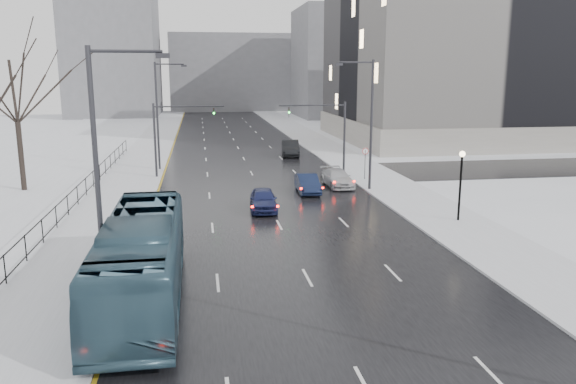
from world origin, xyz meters
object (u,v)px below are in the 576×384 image
no_uturn_sign (365,154)px  lamppost_r_mid (461,176)px  mast_signal_left (167,131)px  sedan_right_near (307,184)px  bus (142,259)px  tree_park_e (25,191)px  streetlight_l_far (160,111)px  sedan_right_far (337,178)px  streetlight_r_mid (369,119)px  mast_signal_right (333,129)px  sedan_center_near (263,200)px  streetlight_l_near (103,167)px  sedan_right_distant (290,148)px

no_uturn_sign → lamppost_r_mid: bearing=-82.7°
lamppost_r_mid → mast_signal_left: (-18.33, 18.00, 1.16)m
sedan_right_near → bus: bearing=-116.8°
tree_park_e → lamppost_r_mid: bearing=-25.6°
streetlight_l_far → sedan_right_near: streetlight_l_far is taller
sedan_right_near → sedan_right_far: size_ratio=0.92×
tree_park_e → streetlight_r_mid: (26.37, -4.00, 5.62)m
mast_signal_right → sedan_right_far: bearing=-99.7°
lamppost_r_mid → no_uturn_sign: size_ratio=1.59×
streetlight_l_far → no_uturn_sign: streetlight_l_far is taller
sedan_right_near → sedan_right_far: bearing=36.8°
streetlight_r_mid → bus: size_ratio=0.80×
mast_signal_right → mast_signal_left: (-14.65, 0.00, 0.00)m
tree_park_e → sedan_right_near: (21.65, -4.11, 0.75)m
streetlight_r_mid → tree_park_e: bearing=171.4°
mast_signal_left → sedan_center_near: mast_signal_left is taller
streetlight_l_near → bus: bearing=22.2°
bus → mast_signal_left: bearing=90.4°
mast_signal_right → bus: mast_signal_right is taller
bus → tree_park_e: bearing=115.2°
streetlight_l_near → streetlight_r_mid: bearing=50.8°
streetlight_r_mid → streetlight_l_far: same height
streetlight_r_mid → mast_signal_left: size_ratio=1.54×
sedan_right_far → sedan_right_distant: size_ratio=0.91×
tree_park_e → bus: size_ratio=1.08×
bus → sedan_right_distant: (12.26, 38.82, -0.89)m
mast_signal_left → tree_park_e: bearing=-159.8°
streetlight_r_mid → no_uturn_sign: bearing=75.5°
sedan_right_far → bus: bearing=-124.4°
sedan_right_far → sedan_center_near: bearing=-136.5°
mast_signal_right → sedan_right_near: (-3.88, -8.11, -3.36)m
mast_signal_left → bus: 27.62m
mast_signal_right → sedan_right_near: size_ratio=1.51×
tree_park_e → sedan_right_near: bearing=-10.8°
streetlight_l_far → bus: 31.78m
tree_park_e → lamppost_r_mid: (29.20, -14.00, 2.94)m
sedan_right_near → sedan_right_distant: bearing=86.2°
sedan_right_near → streetlight_l_near: bearing=-118.8°
no_uturn_sign → sedan_right_distant: (-3.94, 15.30, -1.41)m
mast_signal_right → sedan_right_distant: size_ratio=1.26×
streetlight_l_near → mast_signal_left: 28.05m
lamppost_r_mid → sedan_center_near: (-11.53, 4.81, -2.17)m
mast_signal_right → mast_signal_left: bearing=180.0°
tree_park_e → sedan_right_far: (24.48, -2.11, 0.72)m
no_uturn_sign → sedan_center_near: bearing=-136.6°
lamppost_r_mid → sedan_center_near: lamppost_r_mid is taller
lamppost_r_mid → sedan_right_distant: size_ratio=0.83×
mast_signal_left → no_uturn_sign: size_ratio=2.41×
sedan_right_distant → streetlight_l_far: bearing=-145.2°
mast_signal_left → sedan_right_distant: bearing=41.9°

